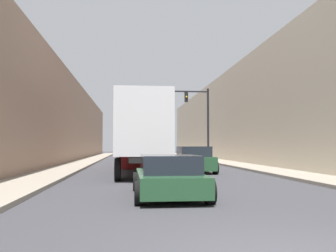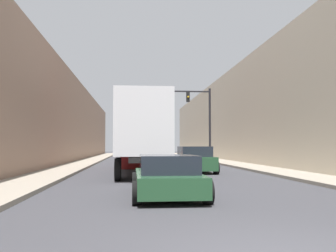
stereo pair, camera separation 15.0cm
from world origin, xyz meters
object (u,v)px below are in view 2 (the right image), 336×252
Objects in this scene: suv_car at (194,160)px; traffic_signal_gantry at (195,112)px; sedan_car at (167,177)px; semi_truck at (141,133)px.

traffic_signal_gantry reaches higher than suv_car.
suv_car is at bearing 76.21° from sedan_car.
semi_truck is at bearing -172.28° from suv_car.
traffic_signal_gantry is (2.02, 11.55, 3.94)m from suv_car.
semi_truck is 13.26m from traffic_signal_gantry.
sedan_car is (0.59, -9.96, -1.65)m from semi_truck.
semi_truck reaches higher than sedan_car.
semi_truck is 2.65× the size of suv_car.
sedan_car is 22.76m from traffic_signal_gantry.
traffic_signal_gantry is at bearing 80.08° from suv_car.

